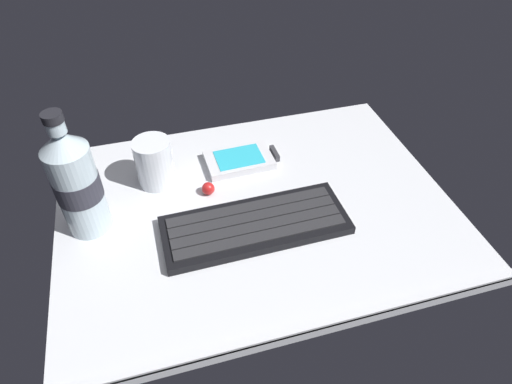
% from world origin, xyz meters
% --- Properties ---
extents(ground_plane, '(0.64, 0.48, 0.03)m').
position_xyz_m(ground_plane, '(0.00, -0.00, -0.01)').
color(ground_plane, silver).
extents(keyboard, '(0.29, 0.11, 0.02)m').
position_xyz_m(keyboard, '(-0.02, -0.05, 0.01)').
color(keyboard, black).
rests_on(keyboard, ground_plane).
extents(handheld_device, '(0.13, 0.08, 0.02)m').
position_xyz_m(handheld_device, '(0.01, 0.12, 0.01)').
color(handheld_device, silver).
rests_on(handheld_device, ground_plane).
extents(juice_cup, '(0.06, 0.06, 0.09)m').
position_xyz_m(juice_cup, '(-0.15, 0.10, 0.04)').
color(juice_cup, silver).
rests_on(juice_cup, ground_plane).
extents(water_bottle, '(0.07, 0.07, 0.21)m').
position_xyz_m(water_bottle, '(-0.26, 0.03, 0.09)').
color(water_bottle, silver).
rests_on(water_bottle, ground_plane).
extents(trackball_mouse, '(0.02, 0.02, 0.02)m').
position_xyz_m(trackball_mouse, '(-0.07, 0.05, 0.01)').
color(trackball_mouse, red).
rests_on(trackball_mouse, ground_plane).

